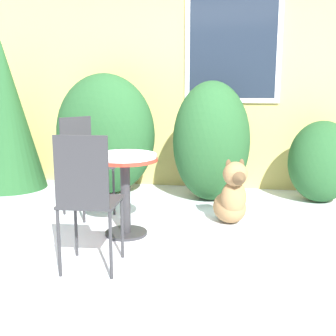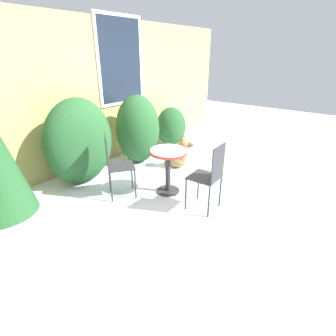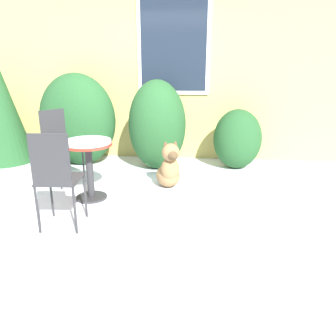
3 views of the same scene
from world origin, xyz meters
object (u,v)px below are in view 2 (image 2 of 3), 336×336
at_px(patio_chair_far_side, 209,174).
at_px(patio_chair_near_table, 115,163).
at_px(dog, 179,155).
at_px(patio_table, 168,160).

bearing_deg(patio_chair_far_side, patio_chair_near_table, -71.49).
bearing_deg(dog, patio_chair_near_table, 157.31).
xyz_separation_m(patio_chair_near_table, patio_chair_far_side, (0.55, -1.33, 0.00)).
distance_m(patio_table, patio_chair_near_table, 0.81).
xyz_separation_m(patio_chair_far_side, dog, (0.97, 1.24, -0.30)).
bearing_deg(patio_chair_near_table, patio_chair_far_side, -122.27).
relative_size(patio_table, patio_chair_far_side, 0.73).
height_order(patio_table, patio_chair_near_table, patio_chair_near_table).
height_order(patio_table, dog, patio_table).
bearing_deg(patio_table, dog, 26.49).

